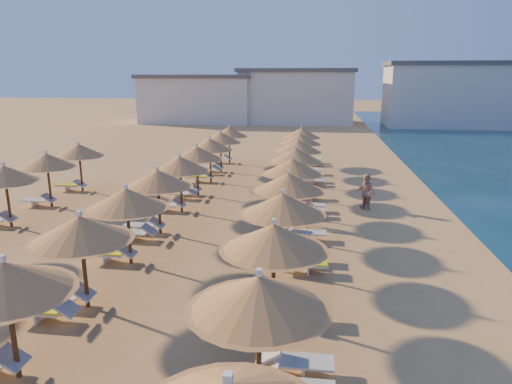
# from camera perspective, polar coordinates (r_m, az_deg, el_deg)

# --- Properties ---
(ground) EXTENTS (220.00, 220.00, 0.00)m
(ground) POSITION_cam_1_polar(r_m,az_deg,el_deg) (17.51, -3.93, -7.31)
(ground) COLOR tan
(ground) RESTS_ON ground
(hotel_blocks) EXTENTS (48.40, 10.51, 8.10)m
(hotel_blocks) POSITION_cam_1_polar(r_m,az_deg,el_deg) (62.96, 7.86, 11.79)
(hotel_blocks) COLOR silver
(hotel_blocks) RESTS_ON ground
(parasol_row_east) EXTENTS (2.90, 34.56, 2.88)m
(parasol_row_east) POSITION_cam_1_polar(r_m,az_deg,el_deg) (18.01, 4.07, 1.10)
(parasol_row_east) COLOR brown
(parasol_row_east) RESTS_ON ground
(parasol_row_west) EXTENTS (2.90, 34.56, 2.88)m
(parasol_row_west) POSITION_cam_1_polar(r_m,az_deg,el_deg) (19.07, -12.19, 1.55)
(parasol_row_west) COLOR brown
(parasol_row_west) RESTS_ON ground
(loungers) EXTENTS (15.26, 33.15, 0.66)m
(loungers) POSITION_cam_1_polar(r_m,az_deg,el_deg) (19.01, -8.89, -4.56)
(loungers) COLOR silver
(loungers) RESTS_ON ground
(beachgoer_a) EXTENTS (0.64, 0.75, 1.74)m
(beachgoer_a) POSITION_cam_1_polar(r_m,az_deg,el_deg) (19.98, 6.58, -1.95)
(beachgoer_a) COLOR tan
(beachgoer_a) RESTS_ON ground
(beachgoer_c) EXTENTS (0.98, 0.74, 1.55)m
(beachgoer_c) POSITION_cam_1_polar(r_m,az_deg,el_deg) (23.20, 13.52, -0.19)
(beachgoer_c) COLOR tan
(beachgoer_c) RESTS_ON ground
(beachgoer_b) EXTENTS (0.97, 1.06, 1.76)m
(beachgoer_b) POSITION_cam_1_polar(r_m,az_deg,el_deg) (23.12, 13.60, 0.01)
(beachgoer_b) COLOR tan
(beachgoer_b) RESTS_ON ground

